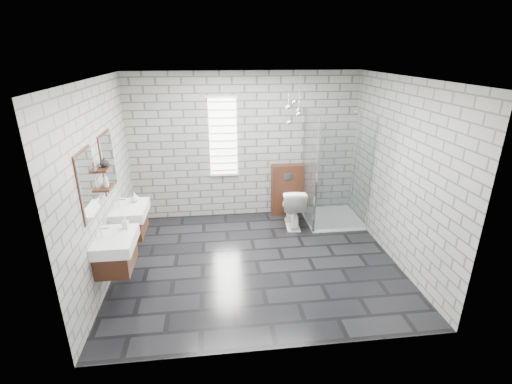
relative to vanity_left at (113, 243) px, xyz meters
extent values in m
cube|color=black|center=(1.91, 0.57, -0.77)|extent=(4.20, 3.60, 0.02)
cube|color=white|center=(1.91, 0.57, 1.95)|extent=(4.20, 3.60, 0.02)
cube|color=gray|center=(1.91, 2.38, 0.59)|extent=(4.20, 0.02, 2.70)
cube|color=gray|center=(1.91, -1.24, 0.59)|extent=(4.20, 0.02, 2.70)
cube|color=gray|center=(-0.20, 0.57, 0.59)|extent=(0.02, 3.60, 2.70)
cube|color=gray|center=(4.02, 0.57, 0.59)|extent=(0.02, 3.60, 2.70)
cube|color=#432114|center=(0.02, 0.00, -0.21)|extent=(0.42, 0.62, 0.30)
cube|color=silver|center=(0.22, 0.00, -0.18)|extent=(0.02, 0.35, 0.01)
cube|color=white|center=(0.04, 0.00, 0.02)|extent=(0.47, 0.70, 0.15)
cylinder|color=silver|center=(-0.11, 0.00, 0.15)|extent=(0.04, 0.04, 0.12)
cylinder|color=silver|center=(-0.06, 0.00, 0.20)|extent=(0.10, 0.02, 0.02)
cube|color=white|center=(-0.17, 0.00, 0.79)|extent=(0.03, 0.55, 0.80)
cube|color=#432114|center=(-0.19, 0.00, 0.79)|extent=(0.01, 0.59, 0.84)
cube|color=#432114|center=(0.02, 0.95, -0.21)|extent=(0.42, 0.62, 0.30)
cube|color=silver|center=(0.22, 0.95, -0.18)|extent=(0.02, 0.35, 0.01)
cube|color=white|center=(0.04, 0.95, 0.02)|extent=(0.47, 0.70, 0.15)
cylinder|color=silver|center=(-0.11, 0.95, 0.15)|extent=(0.04, 0.04, 0.12)
cylinder|color=silver|center=(-0.06, 0.95, 0.20)|extent=(0.10, 0.02, 0.02)
cube|color=white|center=(-0.17, 0.95, 0.79)|extent=(0.03, 0.55, 0.80)
cube|color=#432114|center=(-0.19, 0.95, 0.79)|extent=(0.01, 0.59, 0.84)
cube|color=#432114|center=(-0.12, 0.52, 0.56)|extent=(0.14, 0.30, 0.03)
cube|color=#432114|center=(-0.12, 0.52, 0.82)|extent=(0.14, 0.30, 0.03)
cube|color=white|center=(1.51, 2.35, 0.79)|extent=(0.50, 0.02, 1.40)
cube|color=silver|center=(1.51, 2.34, 1.51)|extent=(0.56, 0.04, 0.04)
cube|color=silver|center=(1.51, 2.34, 0.07)|extent=(0.56, 0.04, 0.04)
cube|color=silver|center=(1.51, 2.33, 0.16)|extent=(0.48, 0.01, 0.02)
cube|color=silver|center=(1.51, 2.33, 0.30)|extent=(0.48, 0.01, 0.02)
cube|color=silver|center=(1.51, 2.33, 0.44)|extent=(0.48, 0.01, 0.02)
cube|color=silver|center=(1.51, 2.33, 0.58)|extent=(0.48, 0.01, 0.02)
cube|color=silver|center=(1.51, 2.33, 0.72)|extent=(0.48, 0.01, 0.02)
cube|color=silver|center=(1.51, 2.33, 0.86)|extent=(0.48, 0.01, 0.02)
cube|color=silver|center=(1.51, 2.33, 1.00)|extent=(0.48, 0.01, 0.02)
cube|color=silver|center=(1.51, 2.33, 1.14)|extent=(0.48, 0.01, 0.02)
cube|color=silver|center=(1.51, 2.33, 1.28)|extent=(0.48, 0.01, 0.03)
cube|color=silver|center=(1.51, 2.33, 1.42)|extent=(0.48, 0.01, 0.03)
cube|color=#432114|center=(2.71, 2.27, -0.26)|extent=(0.60, 0.20, 1.00)
cube|color=silver|center=(2.71, 2.16, 0.04)|extent=(0.18, 0.01, 0.12)
cube|color=white|center=(3.51, 1.87, -0.73)|extent=(1.00, 1.00, 0.06)
cube|color=silver|center=(3.51, 1.38, 0.27)|extent=(1.00, 0.01, 2.00)
cube|color=silver|center=(3.02, 1.87, 0.27)|extent=(0.01, 1.00, 2.00)
cube|color=silver|center=(3.02, 1.38, 0.27)|extent=(0.03, 0.03, 2.00)
cube|color=silver|center=(3.99, 1.38, 0.27)|extent=(0.03, 0.03, 2.00)
cylinder|color=silver|center=(3.95, 2.07, 0.34)|extent=(0.02, 0.02, 1.80)
cylinder|color=silver|center=(3.87, 2.07, 1.26)|extent=(0.14, 0.14, 0.02)
sphere|color=silver|center=(2.60, 1.87, 1.38)|extent=(0.09, 0.09, 0.09)
cylinder|color=silver|center=(2.60, 1.87, 1.68)|extent=(0.01, 0.01, 0.52)
sphere|color=silver|center=(2.78, 1.87, 1.26)|extent=(0.09, 0.09, 0.09)
cylinder|color=silver|center=(2.78, 1.87, 1.62)|extent=(0.01, 0.01, 0.64)
sphere|color=silver|center=(2.73, 2.03, 1.44)|extent=(0.09, 0.09, 0.09)
cylinder|color=silver|center=(2.73, 2.03, 1.72)|extent=(0.01, 0.01, 0.45)
sphere|color=silver|center=(2.65, 1.98, 1.10)|extent=(0.09, 0.09, 0.09)
cylinder|color=silver|center=(2.65, 1.98, 1.55)|extent=(0.01, 0.01, 0.79)
sphere|color=silver|center=(2.80, 1.96, 1.31)|extent=(0.09, 0.09, 0.09)
cylinder|color=silver|center=(2.80, 1.96, 1.65)|extent=(0.01, 0.01, 0.59)
imported|color=white|center=(2.71, 1.73, -0.39)|extent=(0.47, 0.76, 0.74)
imported|color=#B2B2B2|center=(0.14, 0.20, 0.18)|extent=(0.08, 0.08, 0.17)
imported|color=#B2B2B2|center=(0.09, 1.12, 0.17)|extent=(0.14, 0.14, 0.15)
imported|color=#B2B2B2|center=(-0.11, 0.49, 0.67)|extent=(0.09, 0.09, 0.19)
imported|color=#B2B2B2|center=(-0.11, 0.56, 0.90)|extent=(0.16, 0.16, 0.13)
camera|label=1|loc=(1.31, -4.32, 2.29)|focal=26.00mm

